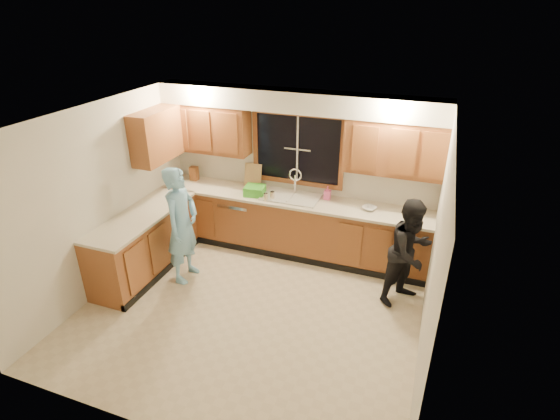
% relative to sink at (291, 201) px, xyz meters
% --- Properties ---
extents(floor, '(4.20, 4.20, 0.00)m').
position_rel_sink_xyz_m(floor, '(0.00, -1.60, -0.86)').
color(floor, beige).
rests_on(floor, ground).
extents(ceiling, '(4.20, 4.20, 0.00)m').
position_rel_sink_xyz_m(ceiling, '(0.00, -1.60, 1.64)').
color(ceiling, silver).
extents(wall_back, '(4.20, 0.00, 4.20)m').
position_rel_sink_xyz_m(wall_back, '(0.00, 0.30, 0.39)').
color(wall_back, silver).
rests_on(wall_back, ground).
extents(wall_left, '(0.00, 3.80, 3.80)m').
position_rel_sink_xyz_m(wall_left, '(-2.10, -1.60, 0.39)').
color(wall_left, silver).
rests_on(wall_left, ground).
extents(wall_right, '(0.00, 3.80, 3.80)m').
position_rel_sink_xyz_m(wall_right, '(2.10, -1.60, 0.39)').
color(wall_right, silver).
rests_on(wall_right, ground).
extents(base_cabinets_back, '(4.20, 0.60, 0.88)m').
position_rel_sink_xyz_m(base_cabinets_back, '(0.00, -0.00, -0.42)').
color(base_cabinets_back, brown).
rests_on(base_cabinets_back, ground).
extents(base_cabinets_left, '(0.60, 1.90, 0.88)m').
position_rel_sink_xyz_m(base_cabinets_left, '(-1.80, -1.25, -0.42)').
color(base_cabinets_left, brown).
rests_on(base_cabinets_left, ground).
extents(countertop_back, '(4.20, 0.63, 0.04)m').
position_rel_sink_xyz_m(countertop_back, '(0.00, -0.02, 0.04)').
color(countertop_back, beige).
rests_on(countertop_back, base_cabinets_back).
extents(countertop_left, '(0.63, 1.90, 0.04)m').
position_rel_sink_xyz_m(countertop_left, '(-1.79, -1.25, 0.04)').
color(countertop_left, beige).
rests_on(countertop_left, base_cabinets_left).
extents(upper_cabinets_left, '(1.35, 0.33, 0.75)m').
position_rel_sink_xyz_m(upper_cabinets_left, '(-1.43, 0.13, 0.96)').
color(upper_cabinets_left, brown).
rests_on(upper_cabinets_left, wall_back).
extents(upper_cabinets_right, '(1.35, 0.33, 0.75)m').
position_rel_sink_xyz_m(upper_cabinets_right, '(1.43, 0.13, 0.96)').
color(upper_cabinets_right, brown).
rests_on(upper_cabinets_right, wall_back).
extents(upper_cabinets_return, '(0.33, 0.90, 0.75)m').
position_rel_sink_xyz_m(upper_cabinets_return, '(-1.94, -0.48, 0.96)').
color(upper_cabinets_return, brown).
rests_on(upper_cabinets_return, wall_left).
extents(soffit, '(4.20, 0.35, 0.30)m').
position_rel_sink_xyz_m(soffit, '(0.00, 0.12, 1.49)').
color(soffit, silver).
rests_on(soffit, wall_back).
extents(window_frame, '(1.44, 0.03, 1.14)m').
position_rel_sink_xyz_m(window_frame, '(0.00, 0.29, 0.74)').
color(window_frame, black).
rests_on(window_frame, wall_back).
extents(sink, '(0.86, 0.52, 0.57)m').
position_rel_sink_xyz_m(sink, '(0.00, 0.00, 0.00)').
color(sink, silver).
rests_on(sink, countertop_back).
extents(dishwasher, '(0.60, 0.56, 0.82)m').
position_rel_sink_xyz_m(dishwasher, '(-0.85, -0.01, -0.45)').
color(dishwasher, white).
rests_on(dishwasher, floor).
extents(stove, '(0.58, 0.75, 0.90)m').
position_rel_sink_xyz_m(stove, '(-1.80, -1.82, -0.41)').
color(stove, white).
rests_on(stove, floor).
extents(man, '(0.40, 0.61, 1.68)m').
position_rel_sink_xyz_m(man, '(-1.17, -1.21, -0.03)').
color(man, '#79BAE5').
rests_on(man, floor).
extents(woman, '(0.86, 0.90, 1.45)m').
position_rel_sink_xyz_m(woman, '(1.84, -0.67, -0.14)').
color(woman, black).
rests_on(woman, floor).
extents(knife_block, '(0.13, 0.11, 0.23)m').
position_rel_sink_xyz_m(knife_block, '(-1.74, 0.12, 0.17)').
color(knife_block, '#955329').
rests_on(knife_block, countertop_back).
extents(cutting_board, '(0.28, 0.10, 0.37)m').
position_rel_sink_xyz_m(cutting_board, '(-0.71, 0.22, 0.24)').
color(cutting_board, tan).
rests_on(cutting_board, countertop_back).
extents(dish_crate, '(0.33, 0.31, 0.14)m').
position_rel_sink_xyz_m(dish_crate, '(-0.56, -0.08, 0.12)').
color(dish_crate, green).
rests_on(dish_crate, countertop_back).
extents(soap_bottle, '(0.09, 0.10, 0.21)m').
position_rel_sink_xyz_m(soap_bottle, '(0.53, 0.14, 0.16)').
color(soap_bottle, pink).
rests_on(soap_bottle, countertop_back).
extents(bowl, '(0.26, 0.26, 0.05)m').
position_rel_sink_xyz_m(bowl, '(1.19, -0.01, 0.08)').
color(bowl, silver).
rests_on(bowl, countertop_back).
extents(can_left, '(0.09, 0.09, 0.13)m').
position_rel_sink_xyz_m(can_left, '(-0.24, -0.16, 0.12)').
color(can_left, beige).
rests_on(can_left, countertop_back).
extents(can_right, '(0.09, 0.09, 0.12)m').
position_rel_sink_xyz_m(can_right, '(-0.31, -0.23, 0.12)').
color(can_right, beige).
rests_on(can_right, countertop_back).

